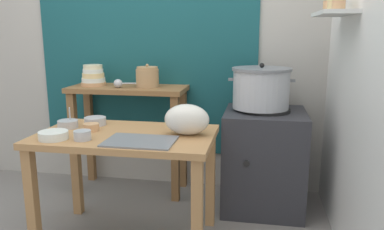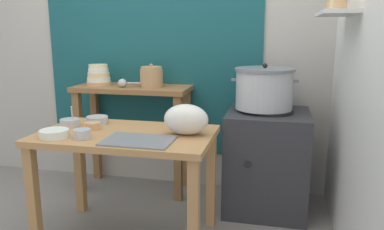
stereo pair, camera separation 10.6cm
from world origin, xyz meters
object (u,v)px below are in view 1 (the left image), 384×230
at_px(back_shelf_table, 129,113).
at_px(ladle, 120,83).
at_px(stove_block, 264,159).
at_px(prep_bowl_3, 53,135).
at_px(steamer_pot, 261,88).
at_px(serving_tray, 140,141).
at_px(prep_bowl_0, 95,121).
at_px(prep_table, 126,150).
at_px(plastic_bag, 187,120).
at_px(prep_bowl_2, 91,127).
at_px(clay_pot, 147,77).
at_px(prep_bowl_4, 82,135).
at_px(bowl_stack_enamel, 93,76).
at_px(prep_bowl_1, 68,124).

xyz_separation_m(back_shelf_table, ladle, (-0.04, -0.08, 0.26)).
relative_size(stove_block, prep_bowl_3, 4.55).
xyz_separation_m(steamer_pot, serving_tray, (-0.67, -0.84, -0.21)).
bearing_deg(prep_bowl_0, back_shelf_table, 87.87).
relative_size(prep_table, stove_block, 1.41).
height_order(steamer_pot, plastic_bag, steamer_pot).
xyz_separation_m(prep_table, stove_block, (0.86, 0.65, -0.23)).
distance_m(ladle, plastic_bag, 0.96).
bearing_deg(prep_table, prep_bowl_2, 174.39).
relative_size(clay_pot, ladle, 0.64).
bearing_deg(prep_bowl_0, prep_table, -31.56).
relative_size(back_shelf_table, clay_pot, 5.06).
xyz_separation_m(serving_tray, prep_bowl_4, (-0.35, -0.02, 0.03)).
bearing_deg(serving_tray, prep_bowl_2, 153.51).
distance_m(plastic_bag, prep_bowl_0, 0.68).
height_order(steamer_pot, prep_bowl_2, steamer_pot).
distance_m(prep_table, prep_bowl_2, 0.28).
relative_size(bowl_stack_enamel, plastic_bag, 0.74).
height_order(stove_block, clay_pot, clay_pot).
relative_size(steamer_pot, plastic_bag, 1.76).
xyz_separation_m(ladle, prep_bowl_4, (0.10, -0.89, -0.18)).
bearing_deg(prep_table, prep_bowl_1, 170.98).
xyz_separation_m(plastic_bag, prep_bowl_3, (-0.75, -0.24, -0.07)).
bearing_deg(prep_table, bowl_stack_enamel, 125.55).
bearing_deg(clay_pot, prep_bowl_2, -101.45).
bearing_deg(bowl_stack_enamel, prep_table, -54.45).
xyz_separation_m(prep_bowl_0, prep_bowl_3, (-0.09, -0.37, -0.00)).
distance_m(ladle, prep_bowl_4, 0.91).
height_order(back_shelf_table, serving_tray, back_shelf_table).
distance_m(clay_pot, serving_tray, 1.01).
height_order(back_shelf_table, prep_bowl_0, back_shelf_table).
relative_size(prep_bowl_2, prep_bowl_4, 0.99).
bearing_deg(steamer_pot, plastic_bag, -125.07).
relative_size(prep_table, prep_bowl_2, 10.99).
bearing_deg(serving_tray, steamer_pot, 51.12).
xyz_separation_m(prep_bowl_1, prep_bowl_4, (0.23, -0.26, 0.00)).
relative_size(ladle, prep_bowl_1, 2.08).
bearing_deg(prep_bowl_3, steamer_pot, 36.02).
height_order(prep_table, plastic_bag, plastic_bag).
xyz_separation_m(clay_pot, prep_bowl_3, (-0.29, -0.98, -0.24)).
xyz_separation_m(clay_pot, plastic_bag, (0.47, -0.74, -0.17)).
xyz_separation_m(prep_bowl_2, prep_bowl_3, (-0.13, -0.23, 0.00)).
height_order(prep_bowl_1, prep_bowl_4, prep_bowl_1).
height_order(ladle, serving_tray, ladle).
height_order(plastic_bag, prep_bowl_3, plastic_bag).
distance_m(steamer_pot, bowl_stack_enamel, 1.38).
bearing_deg(bowl_stack_enamel, back_shelf_table, -0.13).
bearing_deg(prep_bowl_1, prep_bowl_0, 35.76).
xyz_separation_m(ladle, prep_bowl_3, (-0.08, -0.90, -0.19)).
height_order(prep_table, back_shelf_table, back_shelf_table).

